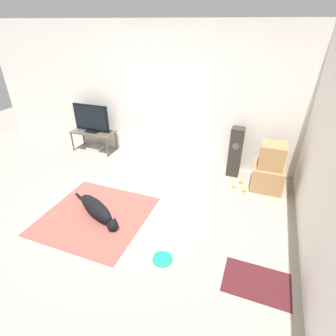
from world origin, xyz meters
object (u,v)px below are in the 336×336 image
object	(u,v)px
tennis_ball_by_boxes	(244,190)
tennis_ball_loose_on_carpet	(234,186)
frisbee	(162,259)
tv	(91,119)
dog	(97,209)
tv_stand	(93,134)
cardboard_box_upper	(272,155)
tennis_ball_near_speaker	(241,181)
game_console	(95,148)
cardboard_box_lower	(267,177)
floor_speaker	(235,152)

from	to	relation	value
tennis_ball_by_boxes	tennis_ball_loose_on_carpet	size ratio (longest dim) A/B	1.00
frisbee	tennis_ball_by_boxes	world-z (taller)	tennis_ball_by_boxes
tv	tennis_ball_loose_on_carpet	size ratio (longest dim) A/B	12.26
dog	tv	bearing A→B (deg)	125.01
dog	tennis_ball_by_boxes	xyz separation A→B (m)	(1.92, 1.41, -0.10)
dog	tv_stand	bearing A→B (deg)	125.05
cardboard_box_upper	tennis_ball_near_speaker	bearing A→B (deg)	-179.34
frisbee	tv_stand	size ratio (longest dim) A/B	0.26
cardboard_box_upper	tennis_ball_loose_on_carpet	size ratio (longest dim) A/B	6.08
dog	cardboard_box_upper	size ratio (longest dim) A/B	2.59
tennis_ball_near_speaker	game_console	xyz separation A→B (m)	(-3.21, 0.26, 0.00)
frisbee	tv	xyz separation A→B (m)	(-2.52, 2.33, 0.71)
tennis_ball_near_speaker	tennis_ball_loose_on_carpet	distance (m)	0.23
dog	cardboard_box_upper	xyz separation A→B (m)	(2.26, 1.69, 0.48)
cardboard_box_lower	game_console	bearing A→B (deg)	175.97
cardboard_box_upper	tennis_ball_by_boxes	distance (m)	0.72
cardboard_box_upper	game_console	bearing A→B (deg)	175.95
game_console	tv	bearing A→B (deg)	-43.81
floor_speaker	tennis_ball_loose_on_carpet	size ratio (longest dim) A/B	13.81
floor_speaker	tv_stand	world-z (taller)	floor_speaker
tv	tv_stand	bearing A→B (deg)	-90.00
frisbee	tennis_ball_loose_on_carpet	size ratio (longest dim) A/B	3.67
tv_stand	game_console	bearing A→B (deg)	132.29
cardboard_box_lower	tennis_ball_near_speaker	distance (m)	0.45
floor_speaker	tennis_ball_by_boxes	world-z (taller)	floor_speaker
floor_speaker	tv	bearing A→B (deg)	-179.78
cardboard_box_upper	game_console	xyz separation A→B (m)	(-3.62, 0.26, -0.58)
floor_speaker	tennis_ball_near_speaker	distance (m)	0.53
tennis_ball_near_speaker	cardboard_box_lower	bearing A→B (deg)	0.85
tennis_ball_by_boxes	game_console	xyz separation A→B (m)	(-3.29, 0.53, 0.00)
frisbee	game_console	world-z (taller)	game_console
tv_stand	dog	bearing A→B (deg)	-54.95
cardboard_box_lower	game_console	xyz separation A→B (m)	(-3.62, 0.26, -0.17)
dog	tennis_ball_near_speaker	distance (m)	2.50
cardboard_box_upper	tennis_ball_near_speaker	distance (m)	0.71
frisbee	tennis_ball_near_speaker	distance (m)	2.19
dog	game_console	world-z (taller)	dog
cardboard_box_lower	tv	distance (m)	3.65
frisbee	cardboard_box_lower	world-z (taller)	cardboard_box_lower
frisbee	floor_speaker	distance (m)	2.43
cardboard_box_upper	dog	bearing A→B (deg)	-143.17
cardboard_box_upper	tv_stand	distance (m)	3.62
cardboard_box_lower	tv	xyz separation A→B (m)	(-3.60, 0.24, 0.52)
dog	tennis_ball_near_speaker	size ratio (longest dim) A/B	15.75
floor_speaker	cardboard_box_lower	bearing A→B (deg)	-22.34
dog	tennis_ball_near_speaker	world-z (taller)	dog
dog	cardboard_box_lower	bearing A→B (deg)	36.85
cardboard_box_upper	tennis_ball_near_speaker	world-z (taller)	cardboard_box_upper
cardboard_box_upper	game_console	size ratio (longest dim) A/B	1.28
frisbee	cardboard_box_upper	size ratio (longest dim) A/B	0.60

